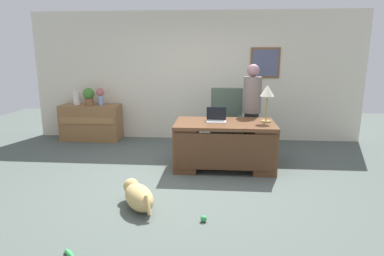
{
  "coord_description": "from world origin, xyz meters",
  "views": [
    {
      "loc": [
        0.52,
        -4.54,
        1.87
      ],
      "look_at": [
        0.12,
        0.3,
        0.75
      ],
      "focal_mm": 31.01,
      "sensor_mm": 36.0,
      "label": 1
    }
  ],
  "objects": [
    {
      "name": "credenza",
      "position": [
        -2.23,
        2.25,
        0.38
      ],
      "size": [
        1.25,
        0.5,
        0.76
      ],
      "color": "olive",
      "rests_on": "ground_plane"
    },
    {
      "name": "dog_lying",
      "position": [
        -0.45,
        -0.86,
        0.16
      ],
      "size": [
        0.57,
        0.67,
        0.3
      ],
      "color": "tan",
      "rests_on": "ground_plane"
    },
    {
      "name": "armchair",
      "position": [
        0.67,
        1.65,
        0.52
      ],
      "size": [
        0.6,
        0.59,
        1.19
      ],
      "color": "#475B4C",
      "rests_on": "ground_plane"
    },
    {
      "name": "dog_toy_ball",
      "position": [
        0.37,
        -1.14,
        0.04
      ],
      "size": [
        0.07,
        0.07,
        0.07
      ],
      "primitive_type": "sphere",
      "color": "green",
      "rests_on": "ground_plane"
    },
    {
      "name": "ground_plane",
      "position": [
        0.0,
        0.0,
        0.0
      ],
      "size": [
        12.0,
        12.0,
        0.0
      ],
      "primitive_type": "plane",
      "color": "#4C5651"
    },
    {
      "name": "vase_empty",
      "position": [
        -2.51,
        2.25,
        0.91
      ],
      "size": [
        0.15,
        0.15,
        0.29
      ],
      "primitive_type": "cylinder",
      "color": "silver",
      "rests_on": "credenza"
    },
    {
      "name": "person_standing",
      "position": [
        1.11,
        1.42,
        0.86
      ],
      "size": [
        0.32,
        0.32,
        1.66
      ],
      "color": "#262323",
      "rests_on": "ground_plane"
    },
    {
      "name": "potted_plant",
      "position": [
        -2.24,
        2.25,
        0.96
      ],
      "size": [
        0.24,
        0.24,
        0.36
      ],
      "color": "brown",
      "rests_on": "credenza"
    },
    {
      "name": "desk",
      "position": [
        0.62,
        0.67,
        0.41
      ],
      "size": [
        1.6,
        0.89,
        0.76
      ],
      "color": "brown",
      "rests_on": "ground_plane"
    },
    {
      "name": "vase_with_flowers",
      "position": [
        -1.99,
        2.25,
        0.99
      ],
      "size": [
        0.17,
        0.17,
        0.36
      ],
      "color": "#83A0D0",
      "rests_on": "credenza"
    },
    {
      "name": "dog_toy_bone",
      "position": [
        -0.86,
        -1.89,
        0.03
      ],
      "size": [
        0.17,
        0.16,
        0.05
      ],
      "primitive_type": "ellipsoid",
      "rotation": [
        0.0,
        0.0,
        2.39
      ],
      "color": "green",
      "rests_on": "ground_plane"
    },
    {
      "name": "desk_lamp",
      "position": [
        1.28,
        0.78,
        1.23
      ],
      "size": [
        0.22,
        0.22,
        0.6
      ],
      "color": "#9E8447",
      "rests_on": "desk"
    },
    {
      "name": "laptop",
      "position": [
        0.48,
        0.76,
        0.82
      ],
      "size": [
        0.32,
        0.22,
        0.22
      ],
      "color": "#B2B5BA",
      "rests_on": "desk"
    },
    {
      "name": "back_wall",
      "position": [
        0.01,
        2.6,
        1.35
      ],
      "size": [
        7.0,
        0.16,
        2.7
      ],
      "color": "beige",
      "rests_on": "ground_plane"
    }
  ]
}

